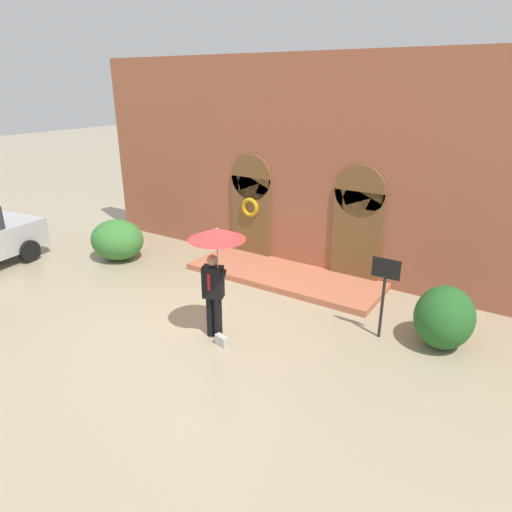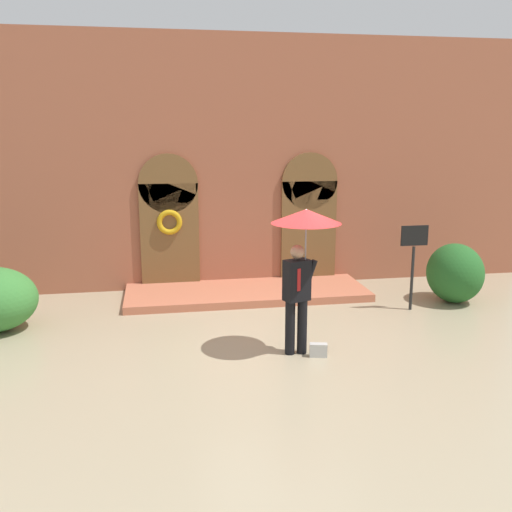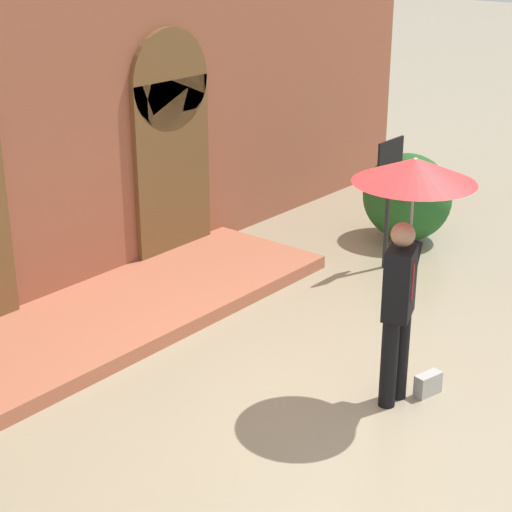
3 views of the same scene
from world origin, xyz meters
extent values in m
plane|color=tan|center=(0.00, 0.00, 0.00)|extent=(80.00, 80.00, 0.00)
cube|color=#9E563D|center=(0.00, 4.20, 2.80)|extent=(14.00, 0.50, 5.60)
cube|color=brown|center=(1.60, 3.91, 1.20)|extent=(1.30, 0.08, 2.40)
cylinder|color=brown|center=(1.60, 3.91, 2.40)|extent=(1.30, 0.08, 1.30)
cube|color=#B56346|center=(0.00, 3.05, 0.08)|extent=(5.20, 1.80, 0.16)
cylinder|color=black|center=(0.18, -0.28, 0.45)|extent=(0.16, 0.16, 0.90)
cylinder|color=black|center=(0.38, -0.28, 0.45)|extent=(0.16, 0.16, 0.90)
cube|color=black|center=(0.28, -0.28, 1.23)|extent=(0.46, 0.36, 0.66)
cube|color=#A51919|center=(0.28, -0.41, 1.27)|extent=(0.06, 0.03, 0.36)
sphere|color=#A87A5B|center=(0.28, -0.28, 1.69)|extent=(0.22, 0.22, 0.22)
cylinder|color=black|center=(0.50, -0.28, 1.33)|extent=(0.22, 0.09, 0.46)
cylinder|color=gray|center=(0.41, -0.28, 1.65)|extent=(0.02, 0.02, 0.98)
cone|color=red|center=(0.41, -0.28, 2.25)|extent=(1.10, 1.10, 0.22)
cone|color=white|center=(0.41, -0.28, 2.27)|extent=(0.61, 0.61, 0.20)
cube|color=#B7B7B2|center=(0.60, -0.48, 0.11)|extent=(0.30, 0.18, 0.22)
cylinder|color=black|center=(3.11, 1.55, 0.65)|extent=(0.06, 0.06, 1.30)
cube|color=black|center=(3.11, 1.55, 1.52)|extent=(0.56, 0.03, 0.40)
ellipsoid|color=#235B23|center=(4.24, 1.91, 0.62)|extent=(1.13, 1.29, 1.24)
camera|label=1|loc=(5.44, -6.68, 4.91)|focal=32.00mm
camera|label=2|loc=(-1.86, -8.75, 3.58)|focal=40.00mm
camera|label=3|loc=(-6.00, -3.80, 4.29)|focal=60.00mm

